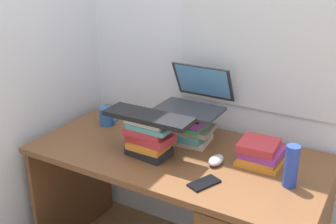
{
  "coord_description": "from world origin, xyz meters",
  "views": [
    {
      "loc": [
        0.84,
        -1.55,
        1.65
      ],
      "look_at": [
        -0.07,
        0.03,
        0.91
      ],
      "focal_mm": 44.06,
      "sensor_mm": 36.0,
      "label": 1
    }
  ],
  "objects_px": {
    "mug": "(107,116)",
    "cell_phone": "(204,183)",
    "book_stack_keyboard_riser": "(149,137)",
    "laptop": "(195,98)",
    "keyboard": "(148,117)",
    "book_stack_side": "(260,152)",
    "computer_mouse": "(216,160)",
    "book_stack_tall": "(189,127)",
    "water_bottle": "(291,166)"
  },
  "relations": [
    {
      "from": "mug",
      "to": "cell_phone",
      "type": "bearing_deg",
      "value": -22.21
    },
    {
      "from": "book_stack_keyboard_riser",
      "to": "laptop",
      "type": "bearing_deg",
      "value": 72.32
    },
    {
      "from": "keyboard",
      "to": "cell_phone",
      "type": "height_order",
      "value": "keyboard"
    },
    {
      "from": "laptop",
      "to": "keyboard",
      "type": "bearing_deg",
      "value": -108.0
    },
    {
      "from": "book_stack_side",
      "to": "cell_phone",
      "type": "xyz_separation_m",
      "value": [
        -0.14,
        -0.29,
        -0.05
      ]
    },
    {
      "from": "computer_mouse",
      "to": "mug",
      "type": "distance_m",
      "value": 0.71
    },
    {
      "from": "laptop",
      "to": "mug",
      "type": "distance_m",
      "value": 0.52
    },
    {
      "from": "book_stack_tall",
      "to": "book_stack_side",
      "type": "distance_m",
      "value": 0.39
    },
    {
      "from": "book_stack_side",
      "to": "keyboard",
      "type": "distance_m",
      "value": 0.53
    },
    {
      "from": "keyboard",
      "to": "mug",
      "type": "height_order",
      "value": "keyboard"
    },
    {
      "from": "laptop",
      "to": "water_bottle",
      "type": "relative_size",
      "value": 1.73
    },
    {
      "from": "keyboard",
      "to": "water_bottle",
      "type": "height_order",
      "value": "keyboard"
    },
    {
      "from": "computer_mouse",
      "to": "mug",
      "type": "height_order",
      "value": "mug"
    },
    {
      "from": "keyboard",
      "to": "computer_mouse",
      "type": "height_order",
      "value": "keyboard"
    },
    {
      "from": "book_stack_keyboard_riser",
      "to": "keyboard",
      "type": "relative_size",
      "value": 0.53
    },
    {
      "from": "laptop",
      "to": "water_bottle",
      "type": "xyz_separation_m",
      "value": [
        0.55,
        -0.23,
        -0.12
      ]
    },
    {
      "from": "keyboard",
      "to": "book_stack_keyboard_riser",
      "type": "bearing_deg",
      "value": -27.02
    },
    {
      "from": "mug",
      "to": "keyboard",
      "type": "bearing_deg",
      "value": -26.06
    },
    {
      "from": "book_stack_tall",
      "to": "computer_mouse",
      "type": "bearing_deg",
      "value": -34.04
    },
    {
      "from": "book_stack_keyboard_riser",
      "to": "book_stack_side",
      "type": "height_order",
      "value": "book_stack_keyboard_riser"
    },
    {
      "from": "keyboard",
      "to": "mug",
      "type": "distance_m",
      "value": 0.46
    },
    {
      "from": "computer_mouse",
      "to": "mug",
      "type": "bearing_deg",
      "value": 170.85
    },
    {
      "from": "book_stack_side",
      "to": "computer_mouse",
      "type": "xyz_separation_m",
      "value": [
        -0.17,
        -0.11,
        -0.03
      ]
    },
    {
      "from": "computer_mouse",
      "to": "cell_phone",
      "type": "distance_m",
      "value": 0.19
    },
    {
      "from": "book_stack_side",
      "to": "laptop",
      "type": "distance_m",
      "value": 0.43
    },
    {
      "from": "book_stack_keyboard_riser",
      "to": "book_stack_side",
      "type": "distance_m",
      "value": 0.51
    },
    {
      "from": "mug",
      "to": "laptop",
      "type": "bearing_deg",
      "value": 11.11
    },
    {
      "from": "laptop",
      "to": "book_stack_keyboard_riser",
      "type": "bearing_deg",
      "value": -107.68
    },
    {
      "from": "book_stack_keyboard_riser",
      "to": "water_bottle",
      "type": "xyz_separation_m",
      "value": [
        0.64,
        0.06,
        -0.0
      ]
    },
    {
      "from": "book_stack_keyboard_riser",
      "to": "laptop",
      "type": "distance_m",
      "value": 0.33
    },
    {
      "from": "book_stack_side",
      "to": "book_stack_tall",
      "type": "bearing_deg",
      "value": 174.19
    },
    {
      "from": "computer_mouse",
      "to": "water_bottle",
      "type": "relative_size",
      "value": 0.57
    },
    {
      "from": "book_stack_tall",
      "to": "cell_phone",
      "type": "distance_m",
      "value": 0.42
    },
    {
      "from": "book_stack_keyboard_riser",
      "to": "book_stack_side",
      "type": "xyz_separation_m",
      "value": [
        0.47,
        0.19,
        -0.04
      ]
    },
    {
      "from": "laptop",
      "to": "keyboard",
      "type": "distance_m",
      "value": 0.3
    },
    {
      "from": "keyboard",
      "to": "water_bottle",
      "type": "distance_m",
      "value": 0.65
    },
    {
      "from": "mug",
      "to": "book_stack_side",
      "type": "bearing_deg",
      "value": -0.41
    },
    {
      "from": "book_stack_tall",
      "to": "book_stack_keyboard_riser",
      "type": "relative_size",
      "value": 1.17
    },
    {
      "from": "keyboard",
      "to": "cell_phone",
      "type": "relative_size",
      "value": 3.09
    },
    {
      "from": "book_stack_side",
      "to": "mug",
      "type": "relative_size",
      "value": 1.61
    },
    {
      "from": "book_stack_tall",
      "to": "book_stack_side",
      "type": "relative_size",
      "value": 1.34
    },
    {
      "from": "book_stack_side",
      "to": "laptop",
      "type": "bearing_deg",
      "value": 165.11
    },
    {
      "from": "book_stack_tall",
      "to": "computer_mouse",
      "type": "relative_size",
      "value": 2.52
    },
    {
      "from": "book_stack_side",
      "to": "cell_phone",
      "type": "height_order",
      "value": "book_stack_side"
    },
    {
      "from": "book_stack_keyboard_riser",
      "to": "cell_phone",
      "type": "bearing_deg",
      "value": -17.37
    },
    {
      "from": "book_stack_keyboard_riser",
      "to": "water_bottle",
      "type": "relative_size",
      "value": 1.23
    },
    {
      "from": "keyboard",
      "to": "mug",
      "type": "bearing_deg",
      "value": 153.44
    },
    {
      "from": "book_stack_keyboard_riser",
      "to": "computer_mouse",
      "type": "xyz_separation_m",
      "value": [
        0.31,
        0.08,
        -0.07
      ]
    },
    {
      "from": "laptop",
      "to": "mug",
      "type": "xyz_separation_m",
      "value": [
        -0.49,
        -0.1,
        -0.17
      ]
    },
    {
      "from": "cell_phone",
      "to": "laptop",
      "type": "bearing_deg",
      "value": 144.9
    }
  ]
}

